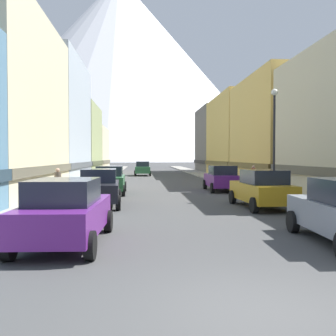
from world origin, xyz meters
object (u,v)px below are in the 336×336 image
(car_left_0, at_px, (66,211))
(trash_bin_right, at_px, (332,197))
(car_left_2, at_px, (110,180))
(streetlamp_right, at_px, (274,127))
(pedestrian_1, at_px, (253,178))
(car_driving_0, at_px, (143,168))
(pedestrian_0, at_px, (58,184))
(car_right_2, at_px, (222,178))
(car_left_1, at_px, (99,187))
(car_right_1, at_px, (262,189))

(car_left_0, height_order, trash_bin_right, car_left_0)
(car_left_2, relative_size, streetlamp_right, 0.76)
(trash_bin_right, xyz_separation_m, pedestrian_1, (-0.10, 11.05, 0.24))
(trash_bin_right, bearing_deg, car_driving_0, 103.77)
(car_left_2, distance_m, pedestrian_0, 4.52)
(streetlamp_right, bearing_deg, car_left_2, 153.53)
(pedestrian_1, bearing_deg, trash_bin_right, -89.48)
(car_right_2, height_order, streetlamp_right, streetlamp_right)
(car_left_1, xyz_separation_m, trash_bin_right, (10.15, -2.87, -0.26))
(trash_bin_right, bearing_deg, car_left_1, 164.19)
(pedestrian_0, distance_m, streetlamp_right, 12.03)
(car_left_0, relative_size, car_driving_0, 1.02)
(car_right_1, distance_m, streetlamp_right, 4.44)
(car_left_1, relative_size, car_left_2, 1.01)
(car_left_1, xyz_separation_m, car_right_1, (7.61, -1.32, 0.00))
(car_left_1, height_order, car_left_2, same)
(car_left_1, relative_size, car_driving_0, 1.02)
(car_right_1, height_order, car_driving_0, same)
(car_right_2, xyz_separation_m, pedestrian_0, (-10.05, -5.23, -0.01))
(car_left_2, bearing_deg, trash_bin_right, -41.24)
(car_driving_0, distance_m, pedestrian_0, 27.74)
(car_right_2, height_order, pedestrian_0, car_right_2)
(car_right_2, relative_size, pedestrian_0, 2.74)
(car_left_2, xyz_separation_m, trash_bin_right, (10.15, -8.90, -0.26))
(car_driving_0, xyz_separation_m, pedestrian_0, (-4.65, -27.35, -0.01))
(car_left_1, xyz_separation_m, car_driving_0, (2.20, 29.57, 0.00))
(car_right_2, bearing_deg, car_left_0, -116.00)
(pedestrian_1, bearing_deg, car_left_0, -121.65)
(car_left_0, height_order, car_right_2, same)
(car_left_1, distance_m, trash_bin_right, 10.56)
(car_driving_0, height_order, trash_bin_right, car_driving_0)
(car_left_1, distance_m, car_right_2, 10.64)
(car_driving_0, bearing_deg, car_left_2, -95.34)
(trash_bin_right, height_order, pedestrian_0, pedestrian_0)
(car_right_2, height_order, trash_bin_right, car_right_2)
(car_left_2, bearing_deg, car_driving_0, 84.66)
(car_driving_0, bearing_deg, trash_bin_right, -76.23)
(car_right_2, distance_m, trash_bin_right, 10.64)
(car_left_2, height_order, pedestrian_0, car_left_2)
(car_driving_0, bearing_deg, pedestrian_1, -69.85)
(car_left_2, distance_m, car_right_1, 10.57)
(streetlamp_right, bearing_deg, car_left_0, -133.62)
(car_right_1, xyz_separation_m, car_driving_0, (-5.40, 30.89, 0.00))
(car_right_1, height_order, trash_bin_right, car_right_1)
(car_right_1, relative_size, car_driving_0, 1.01)
(car_driving_0, bearing_deg, streetlamp_right, -76.11)
(car_right_1, relative_size, trash_bin_right, 4.55)
(car_driving_0, bearing_deg, pedestrian_0, -99.65)
(car_left_2, bearing_deg, car_right_1, -44.00)
(car_left_0, height_order, car_driving_0, same)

